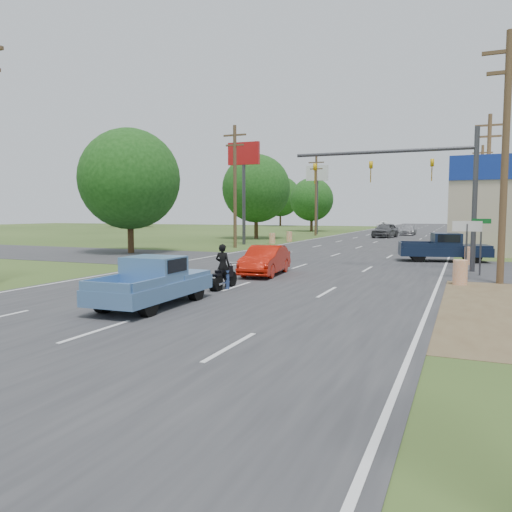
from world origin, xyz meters
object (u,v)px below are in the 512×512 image
at_px(rider, 223,268).
at_px(distant_car_silver, 408,230).
at_px(red_convertible, 265,261).
at_px(distant_car_grey, 385,230).
at_px(navy_pickup, 446,247).
at_px(blue_pickup, 155,281).
at_px(distant_car_white, 383,225).
at_px(motorcycle, 222,278).

xyz_separation_m(rider, distant_car_silver, (1.45, 50.40, -0.16)).
xyz_separation_m(red_convertible, distant_car_silver, (1.57, 45.80, -0.02)).
bearing_deg(distant_car_silver, red_convertible, -91.14).
distance_m(rider, distant_car_silver, 50.42).
bearing_deg(distant_car_grey, navy_pickup, -65.19).
bearing_deg(navy_pickup, blue_pickup, -34.73).
distance_m(rider, distant_car_grey, 42.60).
xyz_separation_m(blue_pickup, distant_car_white, (-4.47, 75.84, -0.08)).
bearing_deg(red_convertible, distant_car_silver, 82.82).
bearing_deg(distant_car_white, motorcycle, 84.86).
xyz_separation_m(red_convertible, rider, (0.13, -4.60, 0.13)).
distance_m(red_convertible, blue_pickup, 8.40).
bearing_deg(blue_pickup, distant_car_white, 91.90).
distance_m(red_convertible, distant_car_white, 67.62).
distance_m(blue_pickup, distant_car_white, 75.97).
bearing_deg(distant_car_white, rider, 84.86).
bearing_deg(navy_pickup, distant_car_silver, 177.43).
relative_size(red_convertible, distant_car_silver, 0.91).
xyz_separation_m(motorcycle, navy_pickup, (7.33, 14.77, 0.42)).
bearing_deg(navy_pickup, distant_car_white, -179.88).
height_order(rider, distant_car_white, rider).
bearing_deg(red_convertible, motorcycle, -93.67).
bearing_deg(distant_car_silver, motorcycle, -90.82).
xyz_separation_m(navy_pickup, distant_car_white, (-12.25, 57.32, -0.16)).
distance_m(blue_pickup, distant_car_silver, 54.22).
relative_size(motorcycle, distant_car_grey, 0.38).
height_order(red_convertible, motorcycle, red_convertible).
relative_size(red_convertible, distant_car_white, 0.82).
xyz_separation_m(distant_car_silver, distant_car_white, (-6.36, 21.65, 0.04)).
xyz_separation_m(red_convertible, blue_pickup, (-0.32, -8.39, 0.10)).
xyz_separation_m(navy_pickup, distant_car_silver, (-5.89, 35.67, -0.20)).
bearing_deg(rider, distant_car_silver, -90.41).
relative_size(blue_pickup, navy_pickup, 0.87).
bearing_deg(distant_car_grey, motorcycle, -80.10).
relative_size(blue_pickup, distant_car_silver, 1.04).
xyz_separation_m(red_convertible, distant_car_grey, (-0.16, 37.99, 0.18)).
relative_size(navy_pickup, distant_car_grey, 1.07).
height_order(distant_car_silver, distant_car_white, distant_car_white).
bearing_deg(red_convertible, distant_car_grey, 85.03).
height_order(blue_pickup, distant_car_silver, blue_pickup).
bearing_deg(red_convertible, blue_pickup, -97.40).
relative_size(red_convertible, navy_pickup, 0.76).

